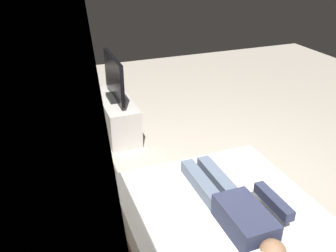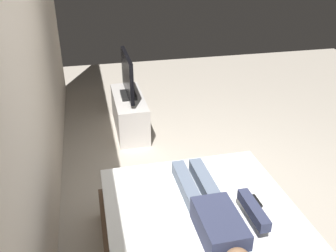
# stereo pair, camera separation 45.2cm
# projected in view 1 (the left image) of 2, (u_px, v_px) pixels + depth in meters

# --- Properties ---
(ground_plane) EXTENTS (10.00, 10.00, 0.00)m
(ground_plane) POSITION_uv_depth(u_px,v_px,m) (214.00, 199.00, 3.74)
(ground_plane) COLOR #ADA393
(back_wall) EXTENTS (6.40, 0.10, 2.80)m
(back_wall) POSITION_uv_depth(u_px,v_px,m) (32.00, 76.00, 2.94)
(back_wall) COLOR beige
(back_wall) RESTS_ON ground
(bed) EXTENTS (1.91, 1.54, 0.54)m
(bed) POSITION_uv_depth(u_px,v_px,m) (230.00, 249.00, 2.78)
(bed) COLOR brown
(bed) RESTS_ON ground
(person) EXTENTS (1.26, 0.46, 0.18)m
(person) POSITION_uv_depth(u_px,v_px,m) (237.00, 209.00, 2.65)
(person) COLOR #2D334C
(person) RESTS_ON bed
(remote) EXTENTS (0.15, 0.04, 0.02)m
(remote) POSITION_uv_depth(u_px,v_px,m) (270.00, 193.00, 2.94)
(remote) COLOR black
(remote) RESTS_ON bed
(tv_stand) EXTENTS (1.10, 0.40, 0.50)m
(tv_stand) POSITION_uv_depth(u_px,v_px,m) (117.00, 116.00, 4.94)
(tv_stand) COLOR #B7B2AD
(tv_stand) RESTS_ON ground
(tv) EXTENTS (0.88, 0.20, 0.59)m
(tv) POSITION_uv_depth(u_px,v_px,m) (114.00, 79.00, 4.69)
(tv) COLOR black
(tv) RESTS_ON tv_stand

